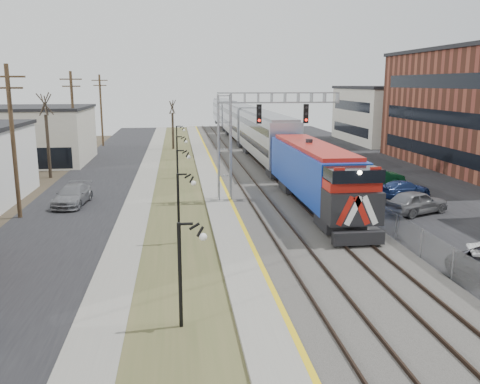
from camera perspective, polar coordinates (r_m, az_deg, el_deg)
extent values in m
cube|color=black|center=(45.77, -16.41, 0.57)|extent=(7.00, 120.00, 0.04)
cube|color=gray|center=(45.25, -10.78, 0.74)|extent=(2.00, 120.00, 0.08)
cube|color=#474E29|center=(45.15, -6.98, 0.83)|extent=(4.00, 120.00, 0.06)
cube|color=gray|center=(45.23, -3.18, 1.04)|extent=(2.00, 120.00, 0.24)
cube|color=#595651|center=(45.84, 3.07, 1.16)|extent=(8.00, 120.00, 0.20)
cube|color=black|center=(49.38, 16.91, 1.35)|extent=(16.00, 120.00, 0.04)
cube|color=gold|center=(45.27, -2.07, 1.22)|extent=(0.24, 120.00, 0.01)
cube|color=#2D2119|center=(45.40, -0.35, 1.30)|extent=(0.08, 120.00, 0.15)
cube|color=#2D2119|center=(45.60, 1.52, 1.34)|extent=(0.08, 120.00, 0.15)
cube|color=#2D2119|center=(45.94, 3.99, 1.40)|extent=(0.08, 120.00, 0.15)
cube|color=#2D2119|center=(46.25, 5.81, 1.44)|extent=(0.08, 120.00, 0.15)
cube|color=#1437A4|center=(35.58, 8.49, 1.76)|extent=(3.00, 17.00, 4.25)
cube|color=black|center=(27.94, 13.13, -5.04)|extent=(2.80, 0.50, 0.70)
cube|color=#94979E|center=(55.13, 2.86, 6.08)|extent=(3.00, 22.00, 5.33)
cube|color=#94979E|center=(77.60, -0.06, 7.84)|extent=(3.00, 22.00, 5.33)
cube|color=#94979E|center=(100.22, -1.67, 8.80)|extent=(3.00, 22.00, 5.33)
cube|color=gray|center=(37.76, -1.75, 4.82)|extent=(1.00, 1.00, 8.00)
cube|color=gray|center=(38.05, 4.32, 10.51)|extent=(9.00, 0.80, 0.80)
cube|color=black|center=(37.39, 2.15, 8.75)|extent=(0.35, 0.25, 1.40)
cube|color=black|center=(38.11, 7.41, 8.72)|extent=(0.35, 0.25, 1.40)
cylinder|color=black|center=(18.57, -6.75, -9.40)|extent=(0.14, 0.14, 4.00)
cylinder|color=black|center=(28.12, -6.92, -1.94)|extent=(0.14, 0.14, 4.00)
cylinder|color=black|center=(37.90, -7.01, 1.70)|extent=(0.14, 0.14, 4.00)
cylinder|color=black|center=(47.78, -7.06, 3.85)|extent=(0.14, 0.14, 4.00)
cylinder|color=black|center=(59.68, -7.10, 5.48)|extent=(0.14, 0.14, 4.00)
cylinder|color=#4C3823|center=(36.07, -24.10, 5.03)|extent=(0.28, 0.28, 10.00)
cylinder|color=#4C3823|center=(55.43, -18.18, 7.59)|extent=(0.28, 0.28, 10.00)
cylinder|color=#4C3823|center=(75.13, -15.32, 8.79)|extent=(0.28, 0.28, 10.00)
cube|color=gray|center=(46.63, 8.17, 2.12)|extent=(0.04, 120.00, 1.60)
cube|color=beige|center=(61.96, -23.13, 5.78)|extent=(14.00, 12.00, 6.00)
cube|color=beige|center=(81.84, 17.64, 8.19)|extent=(16.00, 18.00, 8.00)
cylinder|color=#382D23|center=(51.07, -20.73, 4.79)|extent=(0.30, 0.30, 5.95)
cylinder|color=#382D23|center=(69.58, -7.54, 6.78)|extent=(0.30, 0.30, 4.90)
imported|color=navy|center=(41.64, 17.94, 0.26)|extent=(4.90, 3.24, 1.32)
imported|color=slate|center=(36.66, 19.16, -1.13)|extent=(5.18, 3.66, 1.64)
imported|color=#0B381C|center=(45.86, 15.07, 1.64)|extent=(4.86, 1.94, 1.57)
imported|color=slate|center=(39.14, -18.29, -0.40)|extent=(2.48, 5.15, 1.45)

